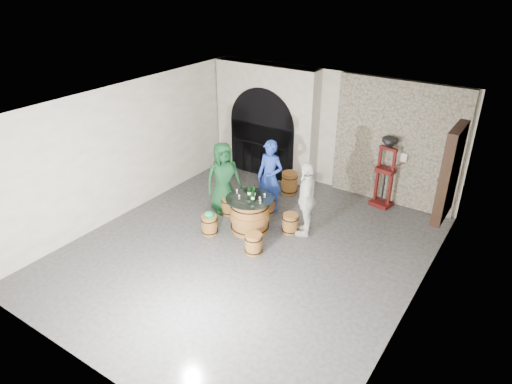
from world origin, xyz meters
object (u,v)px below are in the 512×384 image
Objects in this scene: wine_bottle_left at (249,192)px; corking_press at (386,167)px; side_barrel at (289,183)px; person_white at (307,199)px; barrel_stool_far at (268,204)px; wine_bottle_right at (254,193)px; barrel_stool_left at (229,205)px; barrel_stool_right at (290,223)px; barrel_stool_near_right at (254,244)px; barrel_stool_near_left at (209,225)px; barrel_table at (250,214)px; wine_bottle_center at (253,197)px; person_blue at (270,177)px; person_green at (223,178)px.

corking_press reaches higher than wine_bottle_left.
person_white is at bearing -49.90° from side_barrel.
barrel_stool_far is 1.44× the size of wine_bottle_right.
barrel_stool_left is 1.71m from barrel_stool_right.
barrel_stool_near_left is at bearing 176.06° from barrel_stool_near_right.
barrel_stool_far is 0.77× the size of side_barrel.
barrel_table is 3.40× the size of wine_bottle_center.
person_blue reaches higher than barrel_stool_near_left.
barrel_table is 2.36× the size of barrel_stool_near_left.
person_blue reaches higher than person_green.
barrel_table is at bearing -132.10° from wine_bottle_right.
wine_bottle_center is at bearing -141.02° from barrel_stool_right.
corking_press reaches higher than barrel_stool_right.
barrel_stool_near_left is (0.18, -1.00, 0.00)m from barrel_stool_left.
wine_bottle_left and wine_bottle_right have the same top height.
person_blue reaches higher than barrel_stool_right.
side_barrel is 2.56m from corking_press.
barrel_stool_far is 1.00× the size of barrel_stool_near_right.
person_green reaches higher than barrel_stool_far.
barrel_stool_near_left is at bearing -147.53° from wine_bottle_center.
barrel_stool_right is at bearing -84.24° from person_white.
person_green is 4.06m from corking_press.
barrel_stool_near_left is at bearing -137.10° from barrel_table.
wine_bottle_right is 2.23m from side_barrel.
person_green is 1.13m from wine_bottle_left.
wine_bottle_left is at bearing -116.41° from corking_press.
person_blue is (-0.71, 1.79, 0.70)m from barrel_stool_near_right.
wine_bottle_left is at bearing 129.44° from barrel_stool_near_right.
wine_bottle_center is at bearing -77.92° from person_blue.
barrel_stool_near_left is at bearing -110.00° from person_blue.
barrel_stool_far is 0.71m from person_blue.
person_green is at bearing 145.04° from barrel_stool_near_right.
barrel_stool_near_left is 1.25m from wine_bottle_center.
side_barrel is (-0.26, 2.11, -0.68)m from wine_bottle_right.
person_green is (-1.92, 0.01, 0.67)m from barrel_stool_right.
side_barrel is at bearing 97.11° from wine_bottle_right.
barrel_stool_right is 0.74m from person_white.
person_green is 5.57× the size of wine_bottle_center.
barrel_stool_right is 2.04m from person_green.
corking_press is (3.23, 2.46, 0.17)m from person_green.
barrel_stool_far is at bearing 101.22° from wine_bottle_right.
person_white is (0.30, 0.16, 0.65)m from barrel_stool_right.
side_barrel is at bearing 80.06° from barrel_stool_near_left.
barrel_stool_far is 0.25× the size of corking_press.
barrel_stool_left is 1.02m from barrel_stool_near_left.
barrel_stool_far is 1.00× the size of barrel_stool_near_left.
corking_press is at bearing 38.11° from person_blue.
person_blue reaches higher than barrel_stool_near_right.
barrel_table is 0.96m from barrel_stool_right.
barrel_stool_left and barrel_stool_near_left have the same top height.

